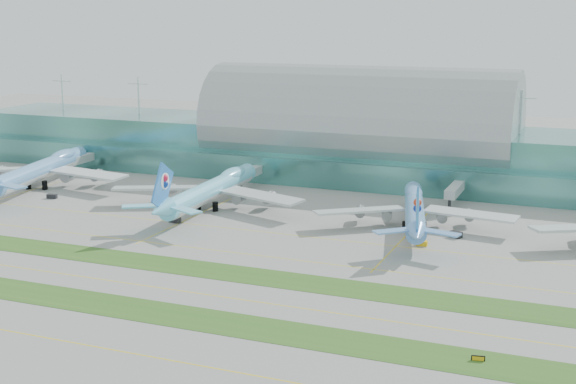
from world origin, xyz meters
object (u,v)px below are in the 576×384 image
at_px(airliner_b, 212,188).
at_px(taxiway_sign_east, 478,358).
at_px(airliner_c, 415,208).
at_px(airliner_a, 42,168).
at_px(terminal, 359,141).

distance_m(airliner_b, taxiway_sign_east, 133.98).
bearing_deg(airliner_c, airliner_a, 163.57).
relative_size(airliner_a, taxiway_sign_east, 31.62).
height_order(airliner_a, airliner_b, airliner_a).
distance_m(terminal, taxiway_sign_east, 171.80).
bearing_deg(airliner_b, airliner_c, -2.64).
bearing_deg(terminal, airliner_a, -149.04).
bearing_deg(airliner_a, terminal, 18.91).
distance_m(airliner_a, airliner_b, 73.45).
xyz_separation_m(terminal, airliner_a, (-102.73, -61.64, -7.35)).
distance_m(terminal, airliner_c, 77.62).
xyz_separation_m(airliner_a, airliner_b, (73.23, -5.70, -0.38)).
xyz_separation_m(terminal, taxiway_sign_east, (70.85, -155.91, -13.70)).
xyz_separation_m(terminal, airliner_c, (37.93, -67.19, -8.42)).
bearing_deg(airliner_c, airliner_b, 165.95).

